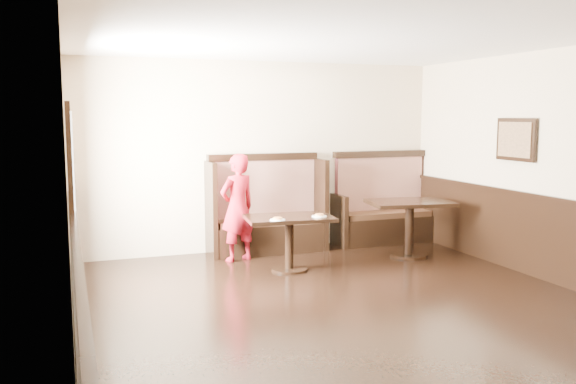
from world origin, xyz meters
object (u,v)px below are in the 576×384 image
table_main (289,229)px  table_neighbor (410,215)px  booth_neighbor (383,212)px  child (238,208)px  booth_main (266,216)px

table_main → table_neighbor: (1.89, 0.17, 0.05)m
booth_neighbor → table_neighbor: size_ratio=1.31×
booth_neighbor → table_neighbor: booth_neighbor is taller
table_main → child: size_ratio=0.80×
table_neighbor → child: bearing=175.5°
booth_main → child: 0.73m
booth_neighbor → table_main: 2.33m
table_main → child: (-0.49, 0.75, 0.20)m
child → table_main: bearing=102.9°
booth_main → booth_neighbor: 1.95m
table_neighbor → child: size_ratio=0.84×
table_neighbor → child: (-2.38, 0.58, 0.15)m
booth_main → booth_neighbor: bearing=-0.1°
booth_main → table_main: booth_main is taller
booth_main → table_main: (-0.06, -1.17, 0.02)m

